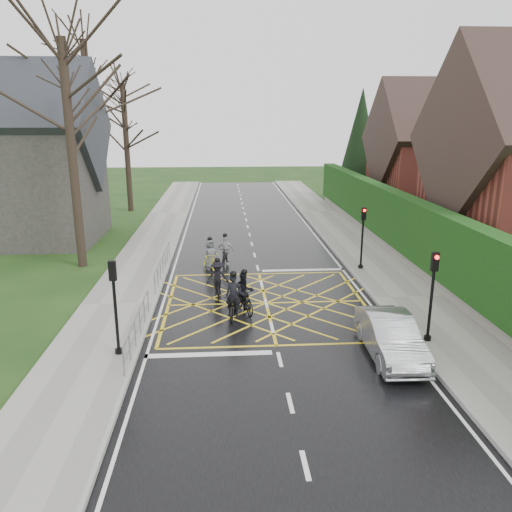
{
  "coord_description": "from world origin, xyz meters",
  "views": [
    {
      "loc": [
        -1.7,
        -19.24,
        7.38
      ],
      "look_at": [
        -0.24,
        2.64,
        1.3
      ],
      "focal_mm": 35.0,
      "sensor_mm": 36.0,
      "label": 1
    }
  ],
  "objects": [
    {
      "name": "traffic_light_ne",
      "position": [
        5.1,
        4.2,
        1.66
      ],
      "size": [
        0.24,
        0.31,
        3.21
      ],
      "rotation": [
        0.0,
        0.0,
        3.14
      ],
      "color": "black",
      "rests_on": "ground"
    },
    {
      "name": "tree_near",
      "position": [
        -9.0,
        6.0,
        7.91
      ],
      "size": [
        9.24,
        9.24,
        11.44
      ],
      "color": "black",
      "rests_on": "ground"
    },
    {
      "name": "conifer",
      "position": [
        10.75,
        26.0,
        4.99
      ],
      "size": [
        4.6,
        4.6,
        10.0
      ],
      "color": "black",
      "rests_on": "ground"
    },
    {
      "name": "car",
      "position": [
        3.55,
        -4.97,
        0.67
      ],
      "size": [
        1.51,
        4.1,
        1.34
      ],
      "primitive_type": "imported",
      "rotation": [
        0.0,
        0.0,
        -0.02
      ],
      "color": "#A1A3A8",
      "rests_on": "ground"
    },
    {
      "name": "traffic_light_se",
      "position": [
        5.1,
        -4.2,
        1.66
      ],
      "size": [
        0.24,
        0.31,
        3.21
      ],
      "rotation": [
        0.0,
        0.0,
        3.14
      ],
      "color": "black",
      "rests_on": "ground"
    },
    {
      "name": "church",
      "position": [
        -13.54,
        12.0,
        4.93
      ],
      "size": [
        8.8,
        7.8,
        11.0
      ],
      "color": "#2D2B28",
      "rests_on": "ground"
    },
    {
      "name": "tree_far",
      "position": [
        -9.3,
        22.0,
        7.19
      ],
      "size": [
        8.4,
        8.4,
        10.4
      ],
      "color": "black",
      "rests_on": "ground"
    },
    {
      "name": "railing_south",
      "position": [
        -4.65,
        -3.5,
        0.78
      ],
      "size": [
        0.05,
        5.04,
        1.03
      ],
      "color": "slate",
      "rests_on": "ground"
    },
    {
      "name": "house_far",
      "position": [
        14.75,
        18.0,
        4.36
      ],
      "size": [
        9.8,
        8.8,
        10.3
      ],
      "color": "maroon",
      "rests_on": "ground"
    },
    {
      "name": "sidewalk_right",
      "position": [
        6.0,
        0.0,
        0.07
      ],
      "size": [
        3.0,
        80.0,
        0.15
      ],
      "primitive_type": "cube",
      "color": "gray",
      "rests_on": "ground"
    },
    {
      "name": "ground",
      "position": [
        0.0,
        0.0,
        0.0
      ],
      "size": [
        120.0,
        120.0,
        0.0
      ],
      "primitive_type": "plane",
      "color": "black",
      "rests_on": "ground"
    },
    {
      "name": "cyclist_back",
      "position": [
        -0.93,
        -0.86,
        0.66
      ],
      "size": [
        1.03,
        1.81,
        1.75
      ],
      "rotation": [
        0.0,
        0.0,
        0.33
      ],
      "color": "black",
      "rests_on": "ground"
    },
    {
      "name": "road",
      "position": [
        0.0,
        0.0,
        0.01
      ],
      "size": [
        9.0,
        80.0,
        0.01
      ],
      "primitive_type": "cube",
      "color": "black",
      "rests_on": "ground"
    },
    {
      "name": "railing_north",
      "position": [
        -4.65,
        4.0,
        0.79
      ],
      "size": [
        0.05,
        6.04,
        1.03
      ],
      "color": "slate",
      "rests_on": "ground"
    },
    {
      "name": "cyclist_rear",
      "position": [
        -1.37,
        -1.36,
        0.59
      ],
      "size": [
        0.87,
        1.94,
        1.83
      ],
      "rotation": [
        0.0,
        0.0,
        -0.12
      ],
      "color": "black",
      "rests_on": "ground"
    },
    {
      "name": "cyclist_mid",
      "position": [
        -1.99,
        1.08,
        0.61
      ],
      "size": [
        1.03,
        1.76,
        1.68
      ],
      "rotation": [
        0.0,
        0.0,
        0.08
      ],
      "color": "black",
      "rests_on": "ground"
    },
    {
      "name": "traffic_light_sw",
      "position": [
        -5.1,
        -4.5,
        1.66
      ],
      "size": [
        0.24,
        0.31,
        3.21
      ],
      "color": "black",
      "rests_on": "ground"
    },
    {
      "name": "cyclist_front",
      "position": [
        -1.63,
        5.73,
        0.61
      ],
      "size": [
        0.95,
        1.72,
        1.67
      ],
      "rotation": [
        0.0,
        0.0,
        -0.19
      ],
      "color": "black",
      "rests_on": "ground"
    },
    {
      "name": "tree_mid",
      "position": [
        -10.0,
        14.0,
        8.63
      ],
      "size": [
        10.08,
        10.08,
        12.48
      ],
      "color": "black",
      "rests_on": "ground"
    },
    {
      "name": "hedge",
      "position": [
        7.75,
        6.0,
        2.1
      ],
      "size": [
        0.9,
        38.0,
        2.8
      ],
      "primitive_type": "cube",
      "color": "#0F340E",
      "rests_on": "stone_wall"
    },
    {
      "name": "cyclist_lead",
      "position": [
        -2.4,
        4.94,
        0.58
      ],
      "size": [
        1.27,
        1.82,
        1.68
      ],
      "rotation": [
        0.0,
        0.0,
        0.43
      ],
      "color": "gold",
      "rests_on": "ground"
    },
    {
      "name": "stone_wall",
      "position": [
        7.75,
        6.0,
        0.35
      ],
      "size": [
        0.5,
        38.0,
        0.7
      ],
      "primitive_type": "cube",
      "color": "slate",
      "rests_on": "ground"
    },
    {
      "name": "sidewalk_left",
      "position": [
        -6.0,
        0.0,
        0.07
      ],
      "size": [
        3.0,
        80.0,
        0.15
      ],
      "primitive_type": "cube",
      "color": "gray",
      "rests_on": "ground"
    }
  ]
}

